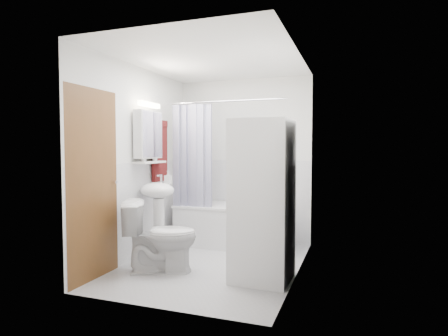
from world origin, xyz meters
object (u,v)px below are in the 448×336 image
(bathtub, at_px, (231,223))
(washer_dryer, at_px, (262,200))
(sink, at_px, (158,202))
(toilet, at_px, (161,237))

(bathtub, xyz_separation_m, washer_dryer, (0.75, -1.21, 0.52))
(sink, bearing_deg, bathtub, 51.87)
(bathtub, relative_size, toilet, 1.88)
(washer_dryer, distance_m, toilet, 1.22)
(sink, distance_m, toilet, 0.64)
(bathtub, distance_m, sink, 1.17)
(bathtub, xyz_separation_m, sink, (-0.68, -0.87, 0.39))
(toilet, bearing_deg, washer_dryer, -106.23)
(bathtub, relative_size, washer_dryer, 0.90)
(washer_dryer, xyz_separation_m, toilet, (-1.13, -0.13, -0.44))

